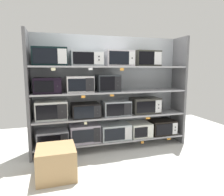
{
  "coord_description": "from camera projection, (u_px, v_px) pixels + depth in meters",
  "views": [
    {
      "loc": [
        -1.11,
        -3.67,
        1.55
      ],
      "look_at": [
        0.0,
        0.0,
        1.0
      ],
      "focal_mm": 32.26,
      "sensor_mm": 36.0,
      "label": 1
    }
  ],
  "objects": [
    {
      "name": "microwave_7",
      "position": [
        116.0,
        108.0,
        3.92
      ],
      "size": [
        0.52,
        0.39,
        0.28
      ],
      "color": "#9FA8AF",
      "rests_on": "shelf_1"
    },
    {
      "name": "microwave_11",
      "position": [
        108.0,
        83.0,
        3.81
      ],
      "size": [
        0.42,
        0.37,
        0.31
      ],
      "color": "#303539",
      "rests_on": "shelf_2"
    },
    {
      "name": "price_tag_1",
      "position": [
        169.0,
        139.0,
        4.09
      ],
      "size": [
        0.09,
        0.0,
        0.03
      ],
      "primitive_type": "cube",
      "color": "orange"
    },
    {
      "name": "microwave_6",
      "position": [
        85.0,
        110.0,
        3.75
      ],
      "size": [
        0.51,
        0.43,
        0.26
      ],
      "color": "black",
      "rests_on": "shelf_1"
    },
    {
      "name": "microwave_8",
      "position": [
        145.0,
        105.0,
        4.1
      ],
      "size": [
        0.57,
        0.38,
        0.31
      ],
      "color": "#33312C",
      "rests_on": "shelf_1"
    },
    {
      "name": "microwave_2",
      "position": [
        115.0,
        131.0,
        3.98
      ],
      "size": [
        0.57,
        0.43,
        0.29
      ],
      "color": "#B0BCBF",
      "rests_on": "shelf_0"
    },
    {
      "name": "microwave_4",
      "position": [
        161.0,
        127.0,
        4.28
      ],
      "size": [
        0.52,
        0.43,
        0.29
      ],
      "color": "black",
      "rests_on": "shelf_0"
    },
    {
      "name": "microwave_1",
      "position": [
        85.0,
        133.0,
        3.81
      ],
      "size": [
        0.55,
        0.41,
        0.33
      ],
      "color": "#A29AAB",
      "rests_on": "shelf_0"
    },
    {
      "name": "price_tag_6",
      "position": [
        53.0,
        69.0,
        3.26
      ],
      "size": [
        0.07,
        0.0,
        0.05
      ],
      "primitive_type": "cube",
      "color": "beige"
    },
    {
      "name": "price_tag_8",
      "position": [
        122.0,
        69.0,
        3.6
      ],
      "size": [
        0.07,
        0.0,
        0.05
      ],
      "primitive_type": "cube",
      "color": "orange"
    },
    {
      "name": "microwave_10",
      "position": [
        80.0,
        84.0,
        3.65
      ],
      "size": [
        0.48,
        0.41,
        0.29
      ],
      "color": "silver",
      "rests_on": "shelf_2"
    },
    {
      "name": "microwave_5",
      "position": [
        51.0,
        110.0,
        3.57
      ],
      "size": [
        0.54,
        0.34,
        0.32
      ],
      "color": "silver",
      "rests_on": "shelf_1"
    },
    {
      "name": "shelf_2",
      "position": [
        112.0,
        92.0,
        3.86
      ],
      "size": [
        2.92,
        0.48,
        0.03
      ],
      "primitive_type": "cube",
      "color": "#99999E"
    },
    {
      "name": "microwave_15",
      "position": [
        146.0,
        59.0,
        3.96
      ],
      "size": [
        0.5,
        0.37,
        0.3
      ],
      "color": "#33342C",
      "rests_on": "shelf_3"
    },
    {
      "name": "price_tag_0",
      "position": [
        142.0,
        142.0,
        3.92
      ],
      "size": [
        0.06,
        0.0,
        0.05
      ],
      "primitive_type": "cube",
      "color": "orange"
    },
    {
      "name": "microwave_3",
      "position": [
        139.0,
        129.0,
        4.14
      ],
      "size": [
        0.43,
        0.43,
        0.27
      ],
      "color": "silver",
      "rests_on": "shelf_0"
    },
    {
      "name": "ground",
      "position": [
        131.0,
        172.0,
        3.07
      ],
      "size": [
        6.92,
        6.0,
        0.02
      ],
      "primitive_type": "cube",
      "color": "silver"
    },
    {
      "name": "microwave_12",
      "position": [
        50.0,
        57.0,
        3.44
      ],
      "size": [
        0.57,
        0.42,
        0.31
      ],
      "color": "black",
      "rests_on": "shelf_3"
    },
    {
      "name": "shelf_1",
      "position": [
        112.0,
        116.0,
        3.92
      ],
      "size": [
        2.92,
        0.48,
        0.03
      ],
      "primitive_type": "cube",
      "color": "#99999E"
    },
    {
      "name": "microwave_13",
      "position": [
        86.0,
        59.0,
        3.63
      ],
      "size": [
        0.57,
        0.42,
        0.26
      ],
      "color": "#A0A8AD",
      "rests_on": "shelf_3"
    },
    {
      "name": "price_tag_3",
      "position": [
        148.0,
        118.0,
        3.89
      ],
      "size": [
        0.09,
        0.0,
        0.03
      ],
      "primitive_type": "cube",
      "color": "orange"
    },
    {
      "name": "microwave_9",
      "position": [
        48.0,
        85.0,
        3.5
      ],
      "size": [
        0.45,
        0.43,
        0.27
      ],
      "color": "black",
      "rests_on": "shelf_2"
    },
    {
      "name": "upright_right",
      "position": [
        179.0,
        90.0,
        4.29
      ],
      "size": [
        0.05,
        0.48,
        2.2
      ],
      "primitive_type": "cube",
      "color": "#5B5B5E",
      "rests_on": "ground"
    },
    {
      "name": "back_panel",
      "position": [
        108.0,
        91.0,
        4.11
      ],
      "size": [
        3.12,
        0.04,
        2.2
      ],
      "primitive_type": "cube",
      "color": "#9EA3A8",
      "rests_on": "ground"
    },
    {
      "name": "price_tag_5",
      "position": [
        112.0,
        95.0,
        3.61
      ],
      "size": [
        0.07,
        0.0,
        0.03
      ],
      "primitive_type": "cube",
      "color": "orange"
    },
    {
      "name": "price_tag_4",
      "position": [
        83.0,
        97.0,
        3.46
      ],
      "size": [
        0.07,
        0.0,
        0.04
      ],
      "primitive_type": "cube",
      "color": "orange"
    },
    {
      "name": "price_tag_2",
      "position": [
        86.0,
        123.0,
        3.54
      ],
      "size": [
        0.05,
        0.0,
        0.04
      ],
      "primitive_type": "cube",
      "color": "beige"
    },
    {
      "name": "price_tag_7",
      "position": [
        91.0,
        69.0,
        3.43
      ],
      "size": [
        0.07,
        0.0,
        0.04
      ],
      "primitive_type": "cube",
      "color": "white"
    },
    {
      "name": "upright_left",
      "position": [
        29.0,
        96.0,
        3.43
      ],
      "size": [
        0.05,
        0.48,
        2.2
      ],
      "primitive_type": "cube",
      "color": "#5B5B5E",
      "rests_on": "ground"
    },
    {
      "name": "shipping_carton",
      "position": [
        56.0,
        162.0,
        2.9
      ],
      "size": [
        0.54,
        0.54,
        0.44
      ],
      "primitive_type": "cube",
      "color": "tan",
      "rests_on": "ground"
    },
    {
      "name": "microwave_0",
      "position": [
        53.0,
        137.0,
        3.64
      ],
      "size": [
        0.55,
        0.38,
        0.27
      ],
      "color": "#9799A3",
      "rests_on": "shelf_0"
    },
    {
      "name": "shelf_3",
      "position": [
        112.0,
        67.0,
        3.79
      ],
      "size": [
        2.92,
        0.48,
        0.03
      ],
      "primitive_type": "cube",
      "color": "#99999E"
    },
    {
      "name": "shelf_0",
      "position": [
        112.0,
        139.0,
        3.99
      ],
      "size": [
        2.92,
        0.48,
        0.03
      ],
      "primitive_type": "cube",
      "color": "#99999E",
      "rests_on": "ground"
    },
    {
      "name": "microwave_14",
      "position": [
        118.0,
        59.0,
        3.8
      ],
      "size": [
        0.52,
        0.44,
        0.29
      ],
      "color": "#BBB5BB",
      "rests_on": "shelf_3"
    }
  ]
}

